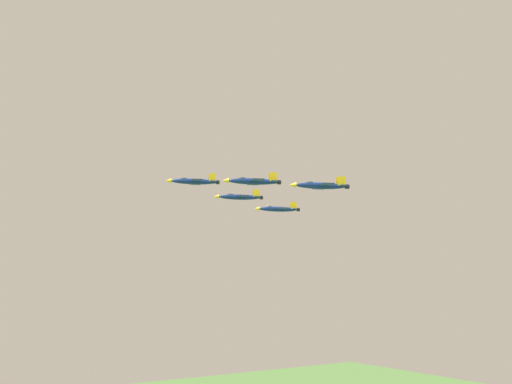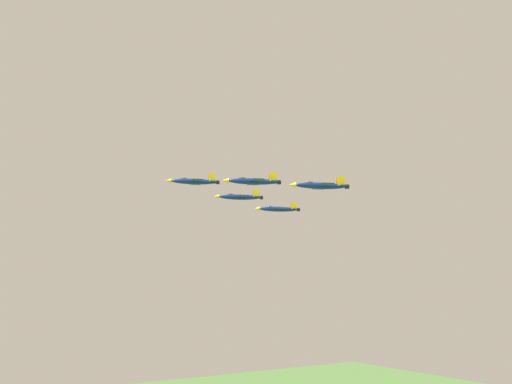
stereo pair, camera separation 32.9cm
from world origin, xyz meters
TOP-DOWN VIEW (x-y plane):
  - jet_lead at (18.24, 29.83)m, footprint 14.67×9.69m
  - jet_left_wingman at (26.89, 12.15)m, footprint 15.14×10.02m
  - jet_right_wingman at (37.09, 35.51)m, footprint 14.61×9.71m
  - jet_left_outer at (35.54, -5.53)m, footprint 14.74×9.74m
  - jet_right_outer at (55.93, 41.20)m, footprint 14.86×9.82m

SIDE VIEW (x-z plane):
  - jet_left_outer at x=35.54m, z-range 147.61..150.87m
  - jet_right_outer at x=55.93m, z-range 148.16..151.45m
  - jet_right_wingman at x=37.09m, z-range 150.01..153.27m
  - jet_left_wingman at x=26.89m, z-range 150.44..153.80m
  - jet_lead at x=18.24m, z-range 152.25..155.50m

